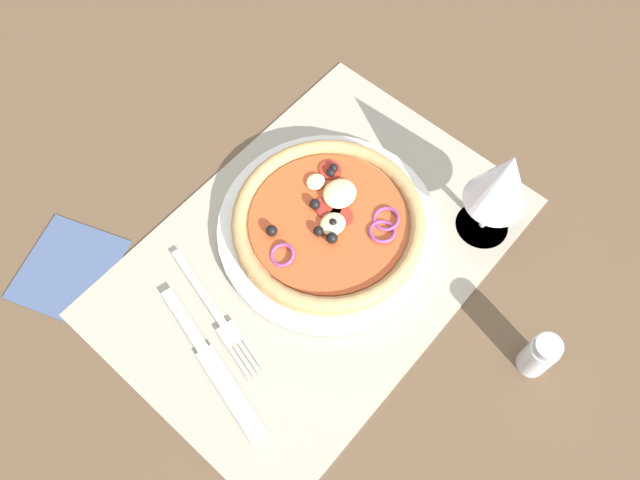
{
  "coord_description": "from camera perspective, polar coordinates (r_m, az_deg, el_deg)",
  "views": [
    {
      "loc": [
        23.6,
        21.5,
        68.27
      ],
      "look_at": [
        -1.03,
        0.0,
        2.65
      ],
      "focal_mm": 35.53,
      "sensor_mm": 36.0,
      "label": 1
    }
  ],
  "objects": [
    {
      "name": "placemat",
      "position": [
        0.75,
        -0.52,
        -1.36
      ],
      "size": [
        49.49,
        33.84,
        0.4
      ],
      "primitive_type": "cube",
      "color": "#A39984",
      "rests_on": "ground_plane"
    },
    {
      "name": "ground_plane",
      "position": [
        0.76,
        -0.51,
        -1.81
      ],
      "size": [
        190.0,
        140.0,
        2.4
      ],
      "primitive_type": "cube",
      "color": "brown"
    },
    {
      "name": "wine_glass",
      "position": [
        0.71,
        16.14,
        5.02
      ],
      "size": [
        7.2,
        7.2,
        14.9
      ],
      "color": "silver",
      "rests_on": "ground_plane"
    },
    {
      "name": "knife",
      "position": [
        0.71,
        -9.7,
        -10.87
      ],
      "size": [
        6.38,
        19.82,
        0.62
      ],
      "rotation": [
        0.0,
        0.0,
        1.33
      ],
      "color": "silver",
      "rests_on": "placemat"
    },
    {
      "name": "napkin",
      "position": [
        0.8,
        -21.75,
        -2.43
      ],
      "size": [
        14.66,
        13.97,
        0.36
      ],
      "primitive_type": "cube",
      "rotation": [
        0.0,
        0.0,
        0.36
      ],
      "color": "#425175",
      "rests_on": "ground_plane"
    },
    {
      "name": "plate",
      "position": [
        0.76,
        0.74,
        1.03
      ],
      "size": [
        26.5,
        26.5,
        1.25
      ],
      "primitive_type": "cylinder",
      "color": "silver",
      "rests_on": "placemat"
    },
    {
      "name": "pizza",
      "position": [
        0.74,
        0.78,
        1.68
      ],
      "size": [
        22.85,
        22.85,
        2.67
      ],
      "color": "tan",
      "rests_on": "plate"
    },
    {
      "name": "fork",
      "position": [
        0.73,
        -9.08,
        -6.92
      ],
      "size": [
        5.73,
        17.85,
        0.44
      ],
      "rotation": [
        0.0,
        0.0,
        1.33
      ],
      "color": "silver",
      "rests_on": "placemat"
    },
    {
      "name": "pepper_shaker",
      "position": [
        0.72,
        19.15,
        -9.76
      ],
      "size": [
        3.2,
        3.2,
        6.7
      ],
      "color": "silver",
      "rests_on": "ground_plane"
    }
  ]
}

